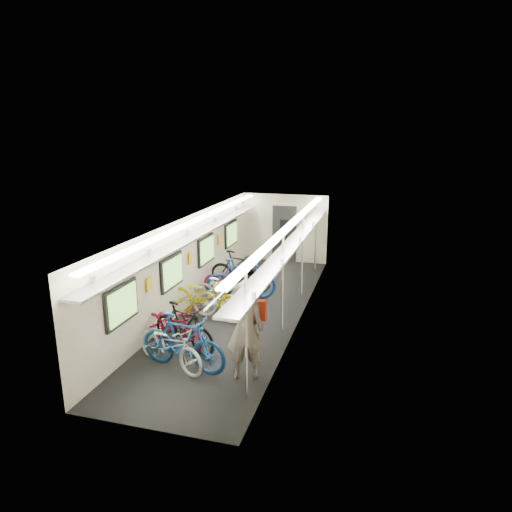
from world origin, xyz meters
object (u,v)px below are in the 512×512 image
Objects in this scene: passenger_mid at (250,288)px; backpack at (260,310)px; bicycle_0 at (170,345)px; bicycle_1 at (183,342)px; passenger_near at (245,330)px.

backpack is (0.89, -2.40, 0.46)m from passenger_mid.
bicycle_1 is at bearing -66.65° from bicycle_0.
bicycle_1 is at bearing -168.09° from backpack.
passenger_near is at bearing -128.44° from backpack.
bicycle_0 is at bearing -17.27° from passenger_near.
backpack is at bearing -57.26° from bicycle_0.
passenger_near is at bearing -79.52° from bicycle_1.
passenger_near is 1.18× the size of passenger_mid.
bicycle_1 reaches higher than bicycle_0.
passenger_mid reaches higher than bicycle_0.
backpack is (1.73, 0.29, 0.81)m from bicycle_0.
backpack is at bearing 155.06° from passenger_mid.
bicycle_1 is at bearing 122.83° from passenger_mid.
passenger_near is (1.52, 0.03, 0.50)m from bicycle_0.
passenger_mid is 4.32× the size of backpack.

